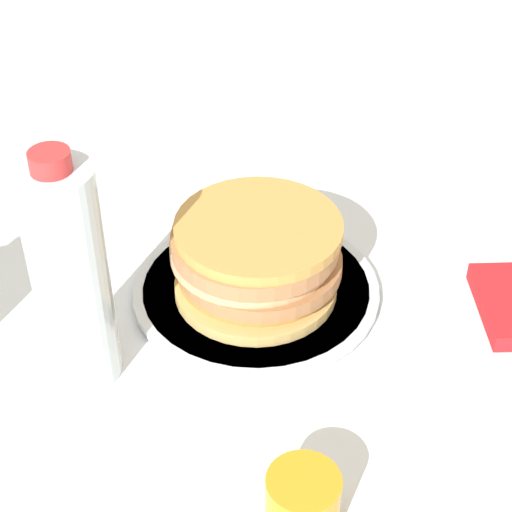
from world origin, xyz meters
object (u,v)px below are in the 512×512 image
Objects in this scene: juice_glass at (303,503)px; plate at (256,290)px; pancake_stack at (256,255)px; water_bottle_near at (70,277)px.

plate is at bearing -173.63° from juice_glass.
juice_glass is (0.29, 0.03, 0.02)m from plate.
pancake_stack is (0.00, 0.00, 0.05)m from plate.
plate is 0.05m from pancake_stack.
water_bottle_near reaches higher than pancake_stack.
plate is at bearing 122.86° from water_bottle_near.
plate is 1.07× the size of water_bottle_near.
juice_glass is at bearing 6.37° from plate.
water_bottle_near is at bearing -131.71° from juice_glass.
plate is at bearing -167.88° from pancake_stack.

